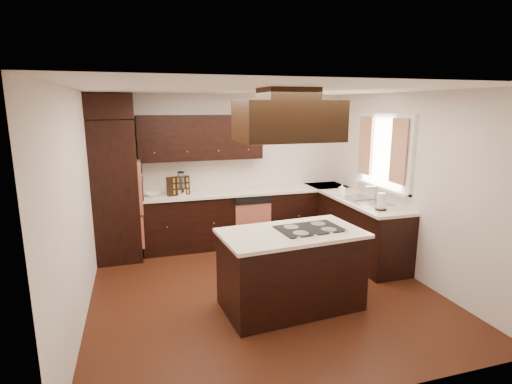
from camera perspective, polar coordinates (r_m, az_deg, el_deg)
floor at (r=5.31m, az=0.87°, el=-13.74°), size 4.20×4.20×0.02m
ceiling at (r=4.78m, az=0.97°, el=14.56°), size 4.20×4.20×0.02m
wall_back at (r=6.90m, az=-4.44°, el=3.31°), size 4.20×0.02×2.50m
wall_front at (r=3.03m, az=13.29°, el=-8.71°), size 4.20×0.02×2.50m
wall_left at (r=4.72m, az=-24.33°, el=-1.95°), size 0.02×4.20×2.50m
wall_right at (r=5.88m, az=20.92°, el=0.97°), size 0.02×4.20×2.50m
oven_column at (r=6.38m, az=-19.34°, el=0.19°), size 0.65×0.75×2.12m
wall_oven_face at (r=6.36m, az=-16.24°, el=0.91°), size 0.05×0.62×0.78m
base_cabinets_back at (r=6.78m, az=-3.47°, el=-3.84°), size 2.93×0.60×0.88m
base_cabinets_right at (r=6.62m, az=13.50°, el=-4.58°), size 0.60×2.40×0.88m
countertop_back at (r=6.66m, az=-3.49°, el=-0.06°), size 2.93×0.63×0.04m
countertop_right at (r=6.49m, az=13.59°, el=-0.70°), size 0.63×2.40×0.04m
upper_cabinets at (r=6.58m, az=-7.87°, el=7.71°), size 2.00×0.34×0.72m
dishwasher_front at (r=6.59m, az=-0.38°, el=-4.69°), size 0.60×0.05×0.72m
window_frame at (r=6.23m, az=17.83°, el=5.52°), size 0.06×1.32×1.12m
window_pane at (r=6.25m, az=18.05°, el=5.52°), size 0.00×1.20×1.00m
curtain_left at (r=5.85m, az=19.70°, el=5.48°), size 0.02×0.34×0.90m
curtain_right at (r=6.54m, az=15.35°, el=6.41°), size 0.02×0.34×0.90m
sink_rim at (r=6.21m, az=15.34°, el=-1.17°), size 0.52×0.84×0.01m
island at (r=4.73m, az=4.99°, el=-11.18°), size 1.61×0.97×0.88m
island_top at (r=4.57m, az=5.10°, el=-5.87°), size 1.67×1.03×0.04m
cooktop at (r=4.67m, az=7.69°, el=-5.21°), size 0.77×0.55×0.01m
range_hood at (r=4.29m, az=4.52°, el=10.11°), size 1.05×0.72×0.42m
hood_duct at (r=4.29m, az=4.58°, el=13.78°), size 0.55×0.50×0.13m
blender_base at (r=6.45m, az=-10.60°, el=-0.03°), size 0.15×0.15×0.10m
blender_pitcher at (r=6.41m, az=-10.66°, el=1.55°), size 0.13×0.13×0.26m
spice_rack at (r=6.46m, az=-11.06°, el=0.88°), size 0.37×0.18×0.30m
mixing_bowl at (r=6.49m, az=-14.49°, el=-0.32°), size 0.29×0.29×0.06m
soap_bottle at (r=6.58m, az=12.17°, el=0.46°), size 0.09×0.09×0.17m
paper_towel at (r=5.69m, az=17.45°, el=-1.31°), size 0.11×0.11×0.24m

